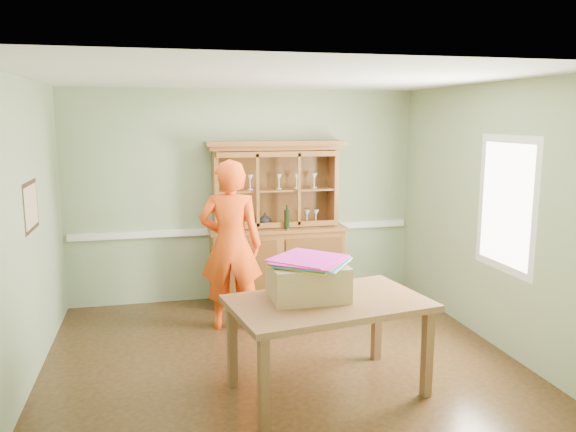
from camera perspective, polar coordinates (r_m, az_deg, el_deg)
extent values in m
plane|color=#4F3219|center=(5.74, -0.93, -14.11)|extent=(4.50, 4.50, 0.00)
plane|color=white|center=(5.26, -1.02, 13.86)|extent=(4.50, 4.50, 0.00)
plane|color=#8DA47B|center=(7.28, -4.33, 2.09)|extent=(4.50, 0.00, 4.50)
plane|color=#8DA47B|center=(5.34, -25.29, -1.71)|extent=(0.00, 4.00, 4.00)
plane|color=#8DA47B|center=(6.21, 19.76, 0.17)|extent=(0.00, 4.00, 4.00)
plane|color=#8DA47B|center=(3.46, 6.14, -6.75)|extent=(4.50, 0.00, 4.50)
cube|color=white|center=(7.33, -4.25, -1.42)|extent=(4.41, 0.05, 0.08)
cube|color=#342014|center=(5.59, -24.62, 0.91)|extent=(0.03, 0.60, 0.46)
cube|color=beige|center=(5.59, -24.56, 0.91)|extent=(0.01, 0.52, 0.38)
cube|color=white|center=(5.93, 21.25, 1.11)|extent=(0.03, 0.96, 1.36)
cube|color=white|center=(5.93, 21.20, 1.11)|extent=(0.01, 0.80, 1.20)
cube|color=brown|center=(7.27, -1.13, -5.00)|extent=(1.68, 0.51, 0.93)
cube|color=brown|center=(7.15, -1.12, -1.27)|extent=(1.73, 0.57, 0.04)
cube|color=brown|center=(7.31, -1.55, 3.00)|extent=(1.58, 0.04, 0.98)
cube|color=brown|center=(7.04, -7.39, 2.65)|extent=(0.06, 0.35, 0.98)
cube|color=brown|center=(7.35, 4.55, 3.01)|extent=(0.06, 0.35, 0.98)
cube|color=brown|center=(7.11, -1.30, 6.99)|extent=(1.68, 0.41, 0.06)
cube|color=brown|center=(7.09, -1.27, 7.43)|extent=(1.75, 0.45, 0.06)
cube|color=brown|center=(7.16, -1.29, 2.67)|extent=(1.47, 0.31, 0.02)
imported|color=#B2B2B7|center=(7.19, -2.36, -0.35)|extent=(0.17, 0.17, 0.18)
imported|color=gold|center=(7.15, -4.56, -0.94)|extent=(0.20, 0.20, 0.05)
cylinder|color=black|center=(6.99, -0.12, -0.13)|extent=(0.07, 0.07, 0.30)
cube|color=brown|center=(4.82, 4.12, -8.83)|extent=(1.78, 1.24, 0.05)
cube|color=brown|center=(4.36, -2.47, -16.74)|extent=(0.09, 0.09, 0.77)
cube|color=brown|center=(5.06, -5.70, -12.87)|extent=(0.09, 0.09, 0.77)
cube|color=brown|center=(5.00, 13.95, -13.40)|extent=(0.09, 0.09, 0.77)
cube|color=brown|center=(5.62, 8.99, -10.56)|extent=(0.09, 0.09, 0.77)
cube|color=#97794E|center=(4.82, 2.03, -6.61)|extent=(0.64, 0.51, 0.30)
cube|color=gold|center=(4.77, 2.28, -4.85)|extent=(0.75, 0.75, 0.01)
cube|color=green|center=(4.77, 2.28, -4.75)|extent=(0.75, 0.75, 0.01)
cube|color=#29A9C5|center=(4.77, 2.28, -4.64)|extent=(0.75, 0.75, 0.01)
cube|color=pink|center=(4.77, 2.28, -4.54)|extent=(0.75, 0.75, 0.01)
cube|color=#DA2182|center=(4.77, 2.28, -4.43)|extent=(0.75, 0.75, 0.01)
cube|color=#E222C1|center=(4.76, 2.29, -4.33)|extent=(0.75, 0.75, 0.01)
imported|color=#FF4D10|center=(6.24, -5.83, -2.98)|extent=(0.77, 0.59, 1.90)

